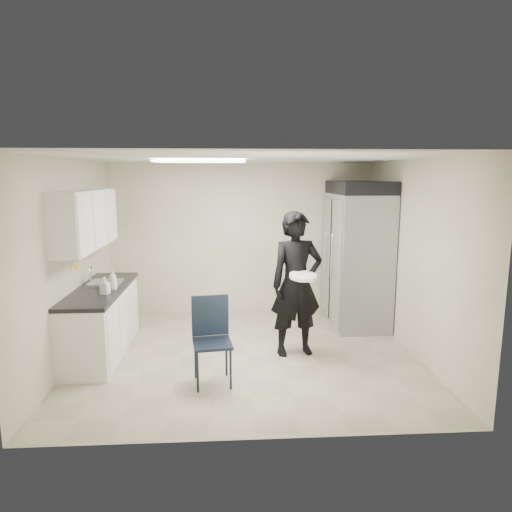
{
  "coord_description": "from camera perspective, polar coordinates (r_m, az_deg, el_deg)",
  "views": [
    {
      "loc": [
        -0.24,
        -5.81,
        2.38
      ],
      "look_at": [
        0.14,
        0.2,
        1.32
      ],
      "focal_mm": 32.0,
      "sensor_mm": 36.0,
      "label": 1
    }
  ],
  "objects": [
    {
      "name": "lower_counter",
      "position": [
        6.55,
        -18.74,
        -7.89
      ],
      "size": [
        0.6,
        1.9,
        0.86
      ],
      "primitive_type": "cube",
      "color": "silver",
      "rests_on": "floor"
    },
    {
      "name": "notice_sticker_left",
      "position": [
        6.35,
        -21.93,
        -1.27
      ],
      "size": [
        0.0,
        0.12,
        0.07
      ],
      "primitive_type": "cube",
      "color": "yellow",
      "rests_on": "left_wall"
    },
    {
      "name": "sink",
      "position": [
        6.66,
        -18.23,
        -3.63
      ],
      "size": [
        0.42,
        0.4,
        0.14
      ],
      "primitive_type": "cube",
      "color": "gray",
      "rests_on": "countertop"
    },
    {
      "name": "right_wall",
      "position": [
        6.41,
        19.31,
        -0.28
      ],
      "size": [
        0.0,
        4.0,
        4.0
      ],
      "primitive_type": "plane",
      "rotation": [
        1.57,
        0.0,
        -1.57
      ],
      "color": "beige",
      "rests_on": "floor"
    },
    {
      "name": "faucet",
      "position": [
        6.68,
        -19.96,
        -2.37
      ],
      "size": [
        0.02,
        0.02,
        0.24
      ],
      "primitive_type": "cylinder",
      "color": "silver",
      "rests_on": "countertop"
    },
    {
      "name": "soap_bottle_a",
      "position": [
        6.23,
        -17.46,
        -2.85
      ],
      "size": [
        0.15,
        0.15,
        0.27
      ],
      "primitive_type": "imported",
      "rotation": [
        0.0,
        0.0,
        0.68
      ],
      "color": "white",
      "rests_on": "countertop"
    },
    {
      "name": "towel_dispenser",
      "position": [
        7.45,
        -18.39,
        3.62
      ],
      "size": [
        0.22,
        0.3,
        0.35
      ],
      "primitive_type": "cube",
      "color": "black",
      "rests_on": "left_wall"
    },
    {
      "name": "man_tuxedo",
      "position": [
        6.08,
        5.08,
        -3.51
      ],
      "size": [
        0.78,
        0.59,
        1.93
      ],
      "primitive_type": "imported",
      "rotation": [
        0.0,
        0.0,
        0.18
      ],
      "color": "black",
      "rests_on": "floor"
    },
    {
      "name": "bucket_lid",
      "position": [
        5.82,
        5.9,
        -2.53
      ],
      "size": [
        0.41,
        0.41,
        0.04
      ],
      "primitive_type": "cylinder",
      "rotation": [
        0.0,
        0.0,
        0.18
      ],
      "color": "white",
      "rests_on": "man_tuxedo"
    },
    {
      "name": "notice_sticker_right",
      "position": [
        6.54,
        -21.36,
        -1.28
      ],
      "size": [
        0.0,
        0.12,
        0.07
      ],
      "primitive_type": "cube",
      "color": "yellow",
      "rests_on": "left_wall"
    },
    {
      "name": "commercial_fridge",
      "position": [
        7.5,
        12.49,
        -0.46
      ],
      "size": [
        0.8,
        1.35,
        2.1
      ],
      "primitive_type": "cube",
      "color": "gray",
      "rests_on": "floor"
    },
    {
      "name": "folding_chair",
      "position": [
        5.33,
        -5.49,
        -10.83
      ],
      "size": [
        0.49,
        0.49,
        0.98
      ],
      "primitive_type": "cube",
      "rotation": [
        0.0,
        0.0,
        0.13
      ],
      "color": "black",
      "rests_on": "floor"
    },
    {
      "name": "fridge_compressor",
      "position": [
        7.38,
        12.83,
        8.35
      ],
      "size": [
        0.8,
        1.35,
        0.2
      ],
      "primitive_type": "cube",
      "color": "black",
      "rests_on": "commercial_fridge"
    },
    {
      "name": "ceiling_panel",
      "position": [
        6.22,
        -7.05,
        11.66
      ],
      "size": [
        1.2,
        0.6,
        0.02
      ],
      "primitive_type": "cube",
      "color": "white",
      "rests_on": "ceiling"
    },
    {
      "name": "floor",
      "position": [
        6.29,
        -1.17,
        -12.27
      ],
      "size": [
        4.5,
        4.5,
        0.0
      ],
      "primitive_type": "plane",
      "color": "tan",
      "rests_on": "ground"
    },
    {
      "name": "soap_bottle_b",
      "position": [
        6.06,
        -18.36,
        -3.52
      ],
      "size": [
        0.12,
        0.12,
        0.22
      ],
      "primitive_type": "imported",
      "rotation": [
        0.0,
        0.0,
        -0.24
      ],
      "color": "#AAA8B4",
      "rests_on": "countertop"
    },
    {
      "name": "ceiling",
      "position": [
        5.82,
        -1.26,
        12.15
      ],
      "size": [
        4.5,
        4.5,
        0.0
      ],
      "primitive_type": "plane",
      "rotation": [
        3.14,
        0.0,
        0.0
      ],
      "color": "silver",
      "rests_on": "back_wall"
    },
    {
      "name": "countertop",
      "position": [
        6.43,
        -18.96,
        -4.02
      ],
      "size": [
        0.64,
        1.95,
        0.05
      ],
      "primitive_type": "cube",
      "color": "black",
      "rests_on": "lower_counter"
    },
    {
      "name": "back_wall",
      "position": [
        7.89,
        -1.81,
        2.12
      ],
      "size": [
        4.5,
        0.0,
        4.5
      ],
      "primitive_type": "plane",
      "rotation": [
        1.57,
        0.0,
        0.0
      ],
      "color": "beige",
      "rests_on": "floor"
    },
    {
      "name": "upper_cabinets",
      "position": [
        6.31,
        -20.55,
        4.31
      ],
      "size": [
        0.35,
        1.8,
        0.75
      ],
      "primitive_type": "cube",
      "color": "silver",
      "rests_on": "left_wall"
    },
    {
      "name": "left_wall",
      "position": [
        6.24,
        -22.31,
        -0.73
      ],
      "size": [
        0.0,
        4.0,
        4.0
      ],
      "primitive_type": "plane",
      "rotation": [
        1.57,
        0.0,
        1.57
      ],
      "color": "beige",
      "rests_on": "floor"
    }
  ]
}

